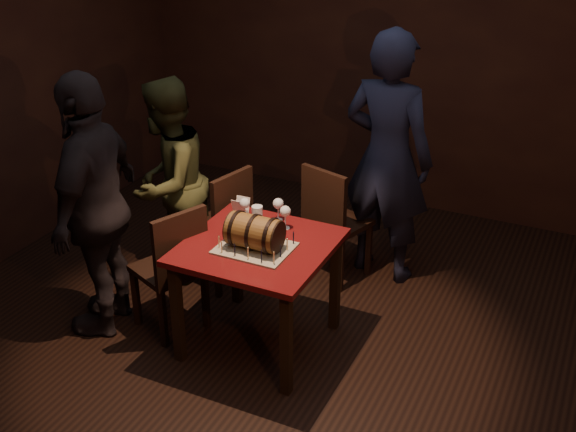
{
  "coord_description": "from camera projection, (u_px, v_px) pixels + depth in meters",
  "views": [
    {
      "loc": [
        1.75,
        -3.51,
        2.92
      ],
      "look_at": [
        0.05,
        0.05,
        0.95
      ],
      "focal_mm": 45.0,
      "sensor_mm": 36.0,
      "label": 1
    }
  ],
  "objects": [
    {
      "name": "birthday_candles",
      "position": [
        255.0,
        242.0,
        4.43
      ],
      "size": [
        0.4,
        0.3,
        0.09
      ],
      "color": "#FCDF96",
      "rests_on": "cake_board"
    },
    {
      "name": "person_back",
      "position": [
        387.0,
        158.0,
        5.26
      ],
      "size": [
        0.75,
        0.55,
        1.9
      ],
      "primitive_type": "imported",
      "rotation": [
        0.0,
        0.0,
        3.0
      ],
      "color": "#191C32",
      "rests_on": "ground"
    },
    {
      "name": "chair_left_rear",
      "position": [
        223.0,
        222.0,
        5.29
      ],
      "size": [
        0.48,
        0.48,
        0.93
      ],
      "color": "black",
      "rests_on": "ground"
    },
    {
      "name": "pint_of_ale",
      "position": [
        257.0,
        217.0,
        4.68
      ],
      "size": [
        0.07,
        0.07,
        0.15
      ],
      "color": "silver",
      "rests_on": "pub_table"
    },
    {
      "name": "menu_card",
      "position": [
        241.0,
        208.0,
        4.82
      ],
      "size": [
        0.1,
        0.05,
        0.13
      ],
      "primitive_type": null,
      "color": "white",
      "rests_on": "pub_table"
    },
    {
      "name": "pub_table",
      "position": [
        258.0,
        259.0,
        4.56
      ],
      "size": [
        0.9,
        0.9,
        0.75
      ],
      "color": "#480C0E",
      "rests_on": "ground"
    },
    {
      "name": "room_shell",
      "position": [
        276.0,
        148.0,
        4.19
      ],
      "size": [
        5.04,
        5.04,
        2.8
      ],
      "color": "black",
      "rests_on": "ground"
    },
    {
      "name": "wine_glass_right",
      "position": [
        285.0,
        212.0,
        4.65
      ],
      "size": [
        0.07,
        0.07,
        0.16
      ],
      "color": "silver",
      "rests_on": "pub_table"
    },
    {
      "name": "wine_glass_mid",
      "position": [
        278.0,
        205.0,
        4.75
      ],
      "size": [
        0.07,
        0.07,
        0.16
      ],
      "color": "silver",
      "rests_on": "pub_table"
    },
    {
      "name": "chair_back",
      "position": [
        332.0,
        218.0,
        5.35
      ],
      "size": [
        0.5,
        0.5,
        0.93
      ],
      "color": "black",
      "rests_on": "ground"
    },
    {
      "name": "cake_board",
      "position": [
        255.0,
        248.0,
        4.45
      ],
      "size": [
        0.45,
        0.35,
        0.01
      ],
      "primitive_type": "cube",
      "color": "gray",
      "rests_on": "pub_table"
    },
    {
      "name": "person_left_front",
      "position": [
        96.0,
        206.0,
        4.66
      ],
      "size": [
        0.67,
        1.12,
        1.79
      ],
      "primitive_type": "imported",
      "rotation": [
        0.0,
        0.0,
        -1.33
      ],
      "color": "black",
      "rests_on": "ground"
    },
    {
      "name": "wine_glass_left",
      "position": [
        245.0,
        204.0,
        4.75
      ],
      "size": [
        0.07,
        0.07,
        0.16
      ],
      "color": "silver",
      "rests_on": "pub_table"
    },
    {
      "name": "person_left_rear",
      "position": [
        168.0,
        183.0,
        5.27
      ],
      "size": [
        0.64,
        0.8,
        1.56
      ],
      "primitive_type": "imported",
      "rotation": [
        0.0,
        0.0,
        -1.5
      ],
      "color": "#35371B",
      "rests_on": "ground"
    },
    {
      "name": "barrel_cake",
      "position": [
        254.0,
        232.0,
        4.4
      ],
      "size": [
        0.38,
        0.23,
        0.23
      ],
      "color": "brown",
      "rests_on": "cake_board"
    },
    {
      "name": "chair_left_front",
      "position": [
        174.0,
        264.0,
        4.73
      ],
      "size": [
        0.52,
        0.52,
        0.93
      ],
      "color": "black",
      "rests_on": "ground"
    }
  ]
}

